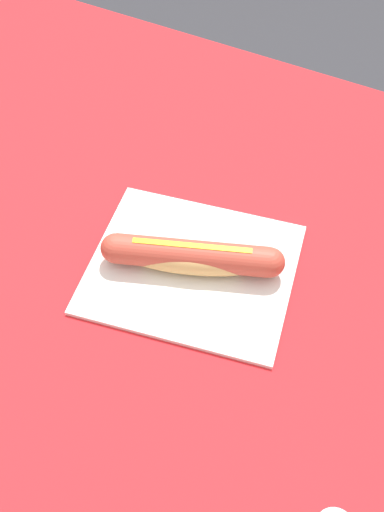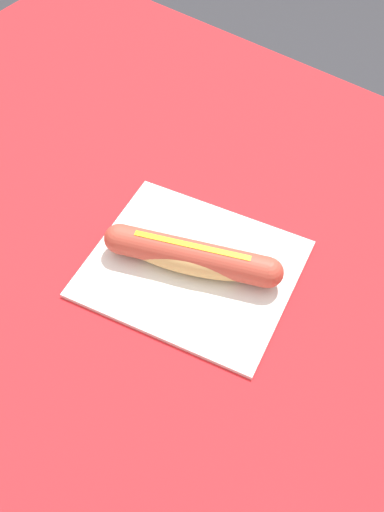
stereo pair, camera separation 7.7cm
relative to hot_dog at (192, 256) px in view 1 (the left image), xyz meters
The scene contains 4 objects.
ground_plane 0.78m from the hot_dog, 133.29° to the left, with size 6.00×6.00×0.00m, color #2D2D33.
dining_table 0.18m from the hot_dog, 133.29° to the left, with size 1.26×0.86×0.75m.
paper_wrapper 0.03m from the hot_dog, 116.57° to the right, with size 0.26×0.22×0.01m, color silver.
hot_dog is the anchor object (origin of this frame).
Camera 1 is at (0.27, -0.47, 1.39)m, focal length 42.10 mm.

